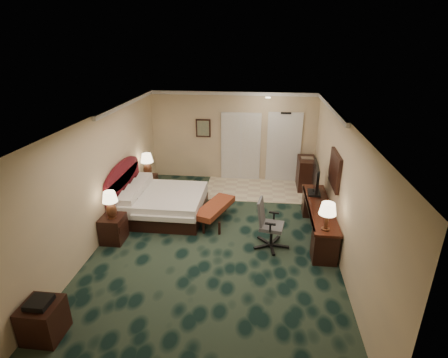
# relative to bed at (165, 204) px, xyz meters

# --- Properties ---
(floor) EXTENTS (5.00, 7.50, 0.00)m
(floor) POSITION_rel_bed_xyz_m (1.45, -1.04, -0.30)
(floor) COLOR black
(floor) RESTS_ON ground
(ceiling) EXTENTS (5.00, 7.50, 0.00)m
(ceiling) POSITION_rel_bed_xyz_m (1.45, -1.04, 2.40)
(ceiling) COLOR white
(ceiling) RESTS_ON wall_back
(wall_back) EXTENTS (5.00, 0.00, 2.70)m
(wall_back) POSITION_rel_bed_xyz_m (1.45, 2.71, 1.05)
(wall_back) COLOR #BBA88B
(wall_back) RESTS_ON ground
(wall_front) EXTENTS (5.00, 0.00, 2.70)m
(wall_front) POSITION_rel_bed_xyz_m (1.45, -4.79, 1.05)
(wall_front) COLOR #BBA88B
(wall_front) RESTS_ON ground
(wall_left) EXTENTS (0.00, 7.50, 2.70)m
(wall_left) POSITION_rel_bed_xyz_m (-1.05, -1.04, 1.05)
(wall_left) COLOR #BBA88B
(wall_left) RESTS_ON ground
(wall_right) EXTENTS (0.00, 7.50, 2.70)m
(wall_right) POSITION_rel_bed_xyz_m (3.95, -1.04, 1.05)
(wall_right) COLOR #BBA88B
(wall_right) RESTS_ON ground
(crown_molding) EXTENTS (5.00, 7.50, 0.10)m
(crown_molding) POSITION_rel_bed_xyz_m (1.45, -1.04, 2.35)
(crown_molding) COLOR silver
(crown_molding) RESTS_ON wall_back
(tile_patch) EXTENTS (3.20, 1.70, 0.01)m
(tile_patch) POSITION_rel_bed_xyz_m (2.35, 1.86, -0.30)
(tile_patch) COLOR #C7B596
(tile_patch) RESTS_ON ground
(headboard) EXTENTS (0.12, 2.00, 1.40)m
(headboard) POSITION_rel_bed_xyz_m (-0.99, -0.04, 0.40)
(headboard) COLOR #431218
(headboard) RESTS_ON ground
(entry_door) EXTENTS (1.02, 0.06, 2.18)m
(entry_door) POSITION_rel_bed_xyz_m (3.00, 2.68, 0.75)
(entry_door) COLOR silver
(entry_door) RESTS_ON ground
(closet_doors) EXTENTS (1.20, 0.06, 2.10)m
(closet_doors) POSITION_rel_bed_xyz_m (1.70, 2.67, 0.75)
(closet_doors) COLOR beige
(closet_doors) RESTS_ON ground
(wall_art) EXTENTS (0.45, 0.06, 0.55)m
(wall_art) POSITION_rel_bed_xyz_m (0.55, 2.67, 1.30)
(wall_art) COLOR #566F5E
(wall_art) RESTS_ON wall_back
(wall_mirror) EXTENTS (0.05, 0.95, 0.75)m
(wall_mirror) POSITION_rel_bed_xyz_m (3.91, -0.44, 1.25)
(wall_mirror) COLOR white
(wall_mirror) RESTS_ON wall_right
(bed) EXTENTS (1.91, 1.77, 0.60)m
(bed) POSITION_rel_bed_xyz_m (0.00, 0.00, 0.00)
(bed) COLOR white
(bed) RESTS_ON ground
(nightstand_near) EXTENTS (0.47, 0.54, 0.59)m
(nightstand_near) POSITION_rel_bed_xyz_m (-0.80, -1.27, -0.01)
(nightstand_near) COLOR black
(nightstand_near) RESTS_ON ground
(nightstand_far) EXTENTS (0.42, 0.49, 0.53)m
(nightstand_far) POSITION_rel_bed_xyz_m (-0.82, 1.26, -0.04)
(nightstand_far) COLOR black
(nightstand_far) RESTS_ON ground
(lamp_near) EXTENTS (0.40, 0.40, 0.61)m
(lamp_near) POSITION_rel_bed_xyz_m (-0.77, -1.30, 0.59)
(lamp_near) COLOR black
(lamp_near) RESTS_ON nightstand_near
(lamp_far) EXTENTS (0.43, 0.43, 0.65)m
(lamp_far) POSITION_rel_bed_xyz_m (-0.82, 1.28, 0.55)
(lamp_far) COLOR black
(lamp_far) RESTS_ON nightstand_far
(bed_bench) EXTENTS (0.89, 1.42, 0.45)m
(bed_bench) POSITION_rel_bed_xyz_m (1.28, -0.18, -0.08)
(bed_bench) COLOR maroon
(bed_bench) RESTS_ON ground
(side_table) EXTENTS (0.54, 0.54, 0.58)m
(side_table) POSITION_rel_bed_xyz_m (-0.75, -3.93, -0.01)
(side_table) COLOR black
(side_table) RESTS_ON ground
(desk) EXTENTS (0.53, 2.47, 0.71)m
(desk) POSITION_rel_bed_xyz_m (3.66, -0.52, 0.05)
(desk) COLOR black
(desk) RESTS_ON ground
(tv) EXTENTS (0.12, 0.96, 0.74)m
(tv) POSITION_rel_bed_xyz_m (3.62, 0.15, 0.78)
(tv) COLOR black
(tv) RESTS_ON desk
(desk_lamp) EXTENTS (0.39, 0.39, 0.58)m
(desk_lamp) POSITION_rel_bed_xyz_m (3.63, -1.52, 0.70)
(desk_lamp) COLOR black
(desk_lamp) RESTS_ON desk
(desk_chair) EXTENTS (0.71, 0.68, 1.08)m
(desk_chair) POSITION_rel_bed_xyz_m (2.62, -1.13, 0.24)
(desk_chair) COLOR #444449
(desk_chair) RESTS_ON ground
(minibar) EXTENTS (0.48, 0.87, 0.91)m
(minibar) POSITION_rel_bed_xyz_m (3.66, 2.16, 0.15)
(minibar) COLOR black
(minibar) RESTS_ON ground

